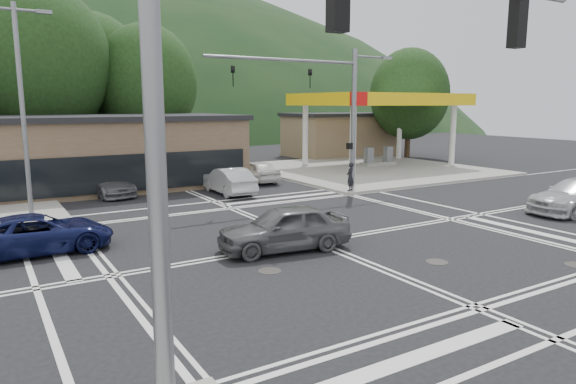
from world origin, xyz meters
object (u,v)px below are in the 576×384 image
car_queue_a (229,181)px  car_grey_center (284,228)px  car_queue_b (257,171)px  car_northbound (107,183)px  pedestrian (350,177)px  car_blue_west (38,234)px

car_queue_a → car_grey_center: bearing=75.6°
car_queue_b → car_northbound: 9.39m
car_grey_center → car_queue_b: bearing=163.3°
car_grey_center → car_queue_a: bearing=172.5°
car_grey_center → pedestrian: 11.90m
car_northbound → pedestrian: size_ratio=2.90×
car_queue_b → pedestrian: (2.44, -6.50, 0.25)m
car_northbound → car_queue_a: bearing=-35.9°
car_blue_west → car_grey_center: 8.29m
car_queue_b → car_northbound: car_queue_b is taller
car_queue_b → car_northbound: bearing=3.3°
car_grey_center → car_queue_b: (6.54, 14.30, -0.08)m
car_blue_west → car_queue_b: car_queue_b is taller
pedestrian → car_grey_center: bearing=13.3°
car_grey_center → car_northbound: 14.52m
car_queue_a → pedestrian: bearing=150.4°
car_queue_a → pedestrian: pedestrian is taller
car_blue_west → car_grey_center: (7.25, -4.01, 0.11)m
car_grey_center → pedestrian: pedestrian is taller
car_northbound → car_queue_b: bearing=-9.0°
car_queue_a → car_northbound: (-5.96, 2.96, -0.07)m
car_queue_a → car_northbound: size_ratio=0.97×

